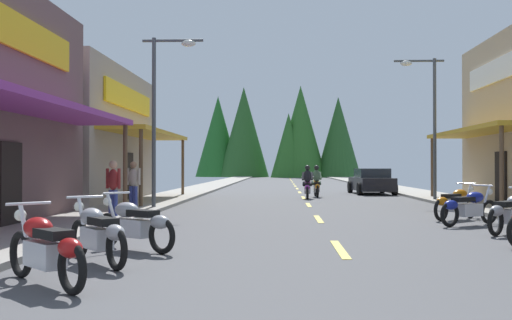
# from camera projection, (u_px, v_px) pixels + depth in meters

# --- Properties ---
(ground) EXTENTS (10.15, 97.58, 0.10)m
(ground) POSITION_uv_depth(u_px,v_px,m) (299.00, 192.00, 35.71)
(ground) COLOR #4C4C4F
(sidewalk_left) EXTENTS (2.50, 97.58, 0.12)m
(sidewalk_left) POSITION_uv_depth(u_px,v_px,m) (194.00, 190.00, 35.98)
(sidewalk_left) COLOR gray
(sidewalk_left) RESTS_ON ground
(sidewalk_right) EXTENTS (2.50, 97.58, 0.12)m
(sidewalk_right) POSITION_uv_depth(u_px,v_px,m) (405.00, 191.00, 35.44)
(sidewalk_right) COLOR gray
(sidewalk_right) RESTS_ON ground
(centerline_dashes) EXTENTS (0.16, 74.70, 0.01)m
(centerline_dashes) POSITION_uv_depth(u_px,v_px,m) (297.00, 189.00, 40.13)
(centerline_dashes) COLOR #E0C64C
(centerline_dashes) RESTS_ON ground
(storefront_left_far) EXTENTS (9.43, 10.26, 5.62)m
(storefront_left_far) POSITION_uv_depth(u_px,v_px,m) (41.00, 136.00, 25.43)
(storefront_left_far) COLOR gray
(storefront_left_far) RESTS_ON ground
(streetlamp_left) EXTENTS (2.11, 0.30, 5.98)m
(streetlamp_left) POSITION_uv_depth(u_px,v_px,m) (163.00, 97.00, 20.56)
(streetlamp_left) COLOR #474C51
(streetlamp_left) RESTS_ON ground
(streetlamp_right) EXTENTS (2.11, 0.30, 6.13)m
(streetlamp_right) POSITION_uv_depth(u_px,v_px,m) (427.00, 108.00, 25.33)
(streetlamp_right) COLOR #474C51
(streetlamp_right) RESTS_ON ground
(motorcycle_parked_right_4) EXTENTS (1.61, 1.55, 1.04)m
(motorcycle_parked_right_4) POSITION_uv_depth(u_px,v_px,m) (511.00, 212.00, 13.30)
(motorcycle_parked_right_4) COLOR black
(motorcycle_parked_right_4) RESTS_ON ground
(motorcycle_parked_right_5) EXTENTS (1.84, 1.27, 1.04)m
(motorcycle_parked_right_5) POSITION_uv_depth(u_px,v_px,m) (469.00, 207.00, 15.14)
(motorcycle_parked_right_5) COLOR black
(motorcycle_parked_right_5) RESTS_ON ground
(motorcycle_parked_right_6) EXTENTS (1.65, 1.52, 1.04)m
(motorcycle_parked_right_6) POSITION_uv_depth(u_px,v_px,m) (456.00, 203.00, 16.79)
(motorcycle_parked_right_6) COLOR black
(motorcycle_parked_right_6) RESTS_ON ground
(motorcycle_parked_left_0) EXTENTS (1.60, 1.56, 1.04)m
(motorcycle_parked_left_0) POSITION_uv_depth(u_px,v_px,m) (46.00, 248.00, 7.48)
(motorcycle_parked_left_0) COLOR black
(motorcycle_parked_left_0) RESTS_ON ground
(motorcycle_parked_left_1) EXTENTS (1.43, 1.72, 1.04)m
(motorcycle_parked_left_1) POSITION_uv_depth(u_px,v_px,m) (97.00, 233.00, 9.16)
(motorcycle_parked_left_1) COLOR black
(motorcycle_parked_left_1) RESTS_ON ground
(motorcycle_parked_left_2) EXTENTS (1.77, 1.36, 1.04)m
(motorcycle_parked_left_2) POSITION_uv_depth(u_px,v_px,m) (135.00, 223.00, 10.67)
(motorcycle_parked_left_2) COLOR black
(motorcycle_parked_left_2) RESTS_ON ground
(rider_cruising_lead) EXTENTS (0.60, 2.14, 1.57)m
(rider_cruising_lead) POSITION_uv_depth(u_px,v_px,m) (307.00, 185.00, 27.75)
(rider_cruising_lead) COLOR black
(rider_cruising_lead) RESTS_ON ground
(rider_cruising_trailing) EXTENTS (0.60, 2.14, 1.57)m
(rider_cruising_trailing) POSITION_uv_depth(u_px,v_px,m) (316.00, 184.00, 29.30)
(rider_cruising_trailing) COLOR black
(rider_cruising_trailing) RESTS_ON ground
(pedestrian_by_shop) EXTENTS (0.49, 0.41, 1.68)m
(pedestrian_by_shop) POSITION_uv_depth(u_px,v_px,m) (113.00, 185.00, 16.79)
(pedestrian_by_shop) COLOR #333F8C
(pedestrian_by_shop) RESTS_ON ground
(pedestrian_browsing) EXTENTS (0.53, 0.39, 1.68)m
(pedestrian_browsing) POSITION_uv_depth(u_px,v_px,m) (133.00, 182.00, 20.04)
(pedestrian_browsing) COLOR #333F8C
(pedestrian_browsing) RESTS_ON ground
(parked_car_curbside) EXTENTS (2.25, 4.39, 1.40)m
(parked_car_curbside) POSITION_uv_depth(u_px,v_px,m) (371.00, 181.00, 32.53)
(parked_car_curbside) COLOR black
(parked_car_curbside) RESTS_ON ground
(treeline_backdrop) EXTENTS (23.79, 11.27, 13.01)m
(treeline_backdrop) POSITION_uv_depth(u_px,v_px,m) (267.00, 136.00, 84.76)
(treeline_backdrop) COLOR #265423
(treeline_backdrop) RESTS_ON ground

